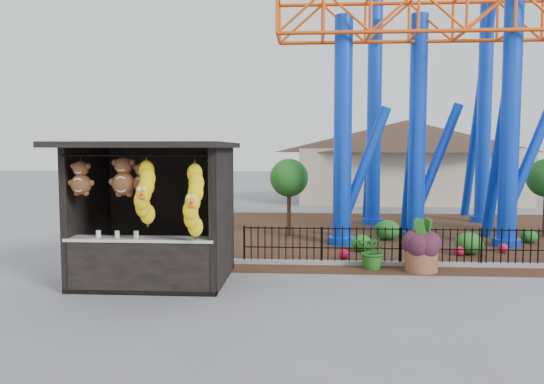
# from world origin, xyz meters

# --- Properties ---
(ground) EXTENTS (120.00, 120.00, 0.00)m
(ground) POSITION_xyz_m (0.00, 0.00, 0.00)
(ground) COLOR slate
(ground) RESTS_ON ground
(mulch_bed) EXTENTS (18.00, 12.00, 0.02)m
(mulch_bed) POSITION_xyz_m (4.00, 8.00, 0.01)
(mulch_bed) COLOR #331E11
(mulch_bed) RESTS_ON ground
(curb) EXTENTS (18.00, 0.18, 0.12)m
(curb) POSITION_xyz_m (4.00, 3.00, 0.06)
(curb) COLOR gray
(curb) RESTS_ON ground
(prize_booth) EXTENTS (3.50, 3.40, 3.12)m
(prize_booth) POSITION_xyz_m (-2.98, 0.91, 1.52)
(prize_booth) COLOR black
(prize_booth) RESTS_ON ground
(picket_fence) EXTENTS (12.20, 0.06, 1.00)m
(picket_fence) POSITION_xyz_m (4.90, 3.00, 0.50)
(picket_fence) COLOR black
(picket_fence) RESTS_ON ground
(roller_coaster) EXTENTS (11.00, 6.37, 10.82)m
(roller_coaster) POSITION_xyz_m (5.12, 8.23, 6.44)
(roller_coaster) COLOR blue
(roller_coaster) RESTS_ON ground
(terracotta_planter) EXTENTS (0.99, 0.99, 0.58)m
(terracotta_planter) POSITION_xyz_m (3.19, 2.42, 0.29)
(terracotta_planter) COLOR brown
(terracotta_planter) RESTS_ON ground
(planter_foliage) EXTENTS (0.70, 0.70, 0.64)m
(planter_foliage) POSITION_xyz_m (3.19, 2.42, 0.90)
(planter_foliage) COLOR #361523
(planter_foliage) RESTS_ON terracotta_planter
(potted_plant) EXTENTS (1.02, 0.94, 0.96)m
(potted_plant) POSITION_xyz_m (2.07, 2.63, 0.48)
(potted_plant) COLOR #195218
(potted_plant) RESTS_ON ground
(landscaping) EXTENTS (7.98, 3.75, 0.66)m
(landscaping) POSITION_xyz_m (4.48, 5.61, 0.29)
(landscaping) COLOR #1D5B1A
(landscaping) RESTS_ON mulch_bed
(pavilion) EXTENTS (15.00, 15.00, 4.80)m
(pavilion) POSITION_xyz_m (6.00, 20.00, 3.07)
(pavilion) COLOR #BFAD8C
(pavilion) RESTS_ON ground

